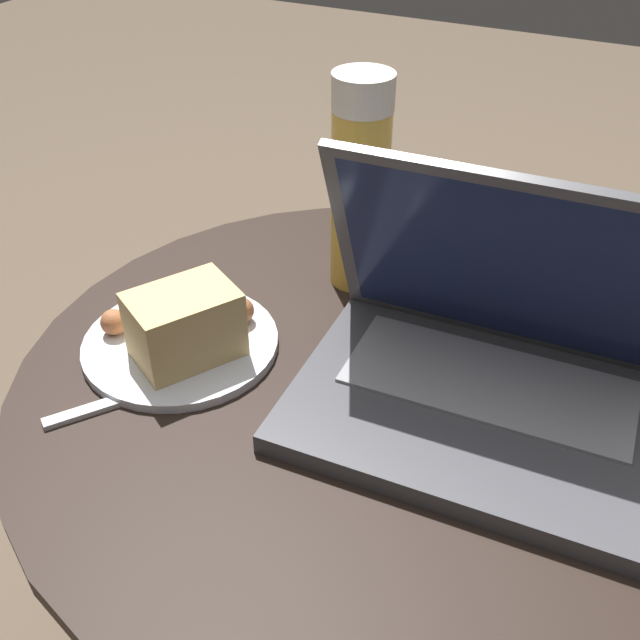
# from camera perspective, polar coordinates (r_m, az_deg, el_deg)

# --- Properties ---
(table) EXTENTS (0.65, 0.65, 0.50)m
(table) POSITION_cam_1_polar(r_m,az_deg,el_deg) (0.78, 3.49, -11.81)
(table) COLOR #9E9EA3
(table) RESTS_ON ground_plane
(laptop) EXTENTS (0.32, 0.23, 0.22)m
(laptop) POSITION_cam_1_polar(r_m,az_deg,el_deg) (0.64, 12.85, -3.36)
(laptop) COLOR #47474C
(laptop) RESTS_ON table
(beer_glass) EXTENTS (0.06, 0.06, 0.22)m
(beer_glass) POSITION_cam_1_polar(r_m,az_deg,el_deg) (0.76, 3.06, 10.30)
(beer_glass) COLOR gold
(beer_glass) RESTS_ON table
(snack_plate) EXTENTS (0.19, 0.19, 0.08)m
(snack_plate) POSITION_cam_1_polar(r_m,az_deg,el_deg) (0.71, -10.40, -0.75)
(snack_plate) COLOR silver
(snack_plate) RESTS_ON table
(fork) EXTENTS (0.12, 0.16, 0.01)m
(fork) POSITION_cam_1_polar(r_m,az_deg,el_deg) (0.68, -11.67, -4.92)
(fork) COLOR silver
(fork) RESTS_ON table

